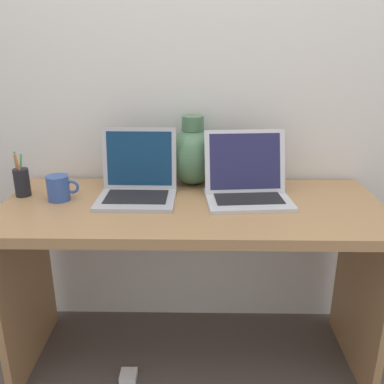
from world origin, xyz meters
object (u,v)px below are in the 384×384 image
Objects in this scene: green_vase at (193,155)px; coffee_mug at (59,188)px; power_brick at (128,376)px; laptop_right at (247,181)px; pen_cup at (22,182)px; laptop_left at (138,179)px.

green_vase is 0.58m from coffee_mug.
green_vase reaches higher than power_brick.
coffee_mug is 0.84m from power_brick.
laptop_right is 1.88× the size of pen_cup.
laptop_right is 2.74× the size of coffee_mug.
green_vase is at bearing 22.08° from coffee_mug.
laptop_left is 0.83m from power_brick.
laptop_left reaches higher than laptop_right.
green_vase is 0.98m from power_brick.
laptop_right is at bearing -38.46° from green_vase.
power_brick is at bearing -32.24° from coffee_mug.
laptop_left is at bearing -143.74° from green_vase.
power_brick is at bearing -26.47° from pen_cup.
laptop_left is at bearing 9.68° from coffee_mug.
laptop_right reaches higher than pen_cup.
pen_cup is 2.65× the size of power_brick.
coffee_mug is at bearing 147.76° from power_brick.
pen_cup is at bearing -166.50° from green_vase.
power_brick is at bearing -124.96° from green_vase.
laptop_left is 0.31m from coffee_mug.
pen_cup is at bearing -179.42° from laptop_left.
laptop_right is (0.44, -0.01, -0.00)m from laptop_left.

